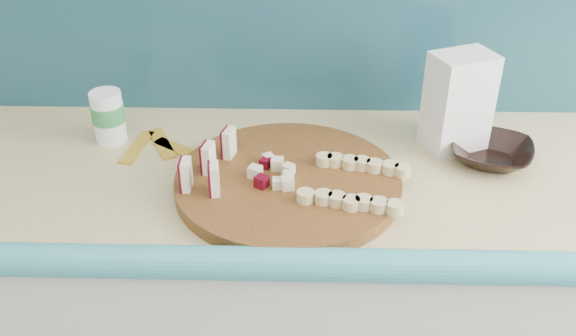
# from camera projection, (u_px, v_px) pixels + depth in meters

# --- Properties ---
(kitchen_counter) EXTENTS (2.20, 0.63, 0.91)m
(kitchen_counter) POSITION_uv_depth(u_px,v_px,m) (316.00, 326.00, 1.58)
(kitchen_counter) COLOR silver
(kitchen_counter) RESTS_ON ground
(backsplash) EXTENTS (2.20, 0.02, 0.50)m
(backsplash) POSITION_uv_depth(u_px,v_px,m) (322.00, 8.00, 1.45)
(backsplash) COLOR teal
(backsplash) RESTS_ON kitchen_counter
(cutting_board) EXTENTS (0.54, 0.54, 0.03)m
(cutting_board) POSITION_uv_depth(u_px,v_px,m) (288.00, 182.00, 1.27)
(cutting_board) COLOR #4A2A0F
(cutting_board) RESTS_ON kitchen_counter
(apple_wedges) EXTENTS (0.10, 0.18, 0.06)m
(apple_wedges) POSITION_uv_depth(u_px,v_px,m) (209.00, 163.00, 1.25)
(apple_wedges) COLOR #F8E9C6
(apple_wedges) RESTS_ON cutting_board
(apple_chunks) EXTENTS (0.07, 0.07, 0.02)m
(apple_chunks) POSITION_uv_depth(u_px,v_px,m) (275.00, 170.00, 1.26)
(apple_chunks) COLOR beige
(apple_chunks) RESTS_ON cutting_board
(banana_slices) EXTENTS (0.22, 0.20, 0.02)m
(banana_slices) POSITION_uv_depth(u_px,v_px,m) (357.00, 182.00, 1.23)
(banana_slices) COLOR #D3BD81
(banana_slices) RESTS_ON cutting_board
(brown_bowl) EXTENTS (0.22, 0.22, 0.04)m
(brown_bowl) POSITION_uv_depth(u_px,v_px,m) (491.00, 153.00, 1.35)
(brown_bowl) COLOR black
(brown_bowl) RESTS_ON kitchen_counter
(flour_bag) EXTENTS (0.15, 0.13, 0.22)m
(flour_bag) POSITION_uv_depth(u_px,v_px,m) (458.00, 102.00, 1.36)
(flour_bag) COLOR silver
(flour_bag) RESTS_ON kitchen_counter
(canister) EXTENTS (0.07, 0.07, 0.12)m
(canister) POSITION_uv_depth(u_px,v_px,m) (108.00, 116.00, 1.41)
(canister) COLOR white
(canister) RESTS_ON kitchen_counter
(banana_peel) EXTENTS (0.19, 0.16, 0.01)m
(banana_peel) POSITION_uv_depth(u_px,v_px,m) (160.00, 147.00, 1.41)
(banana_peel) COLOR gold
(banana_peel) RESTS_ON kitchen_counter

